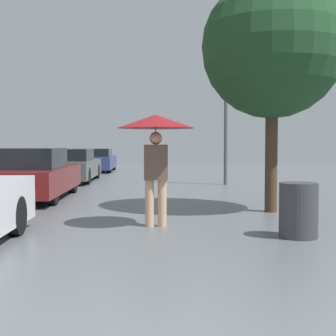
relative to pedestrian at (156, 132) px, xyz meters
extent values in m
cylinder|color=tan|center=(-0.10, 0.00, -1.17)|extent=(0.14, 0.14, 0.77)
cylinder|color=tan|center=(0.10, 0.00, -1.17)|extent=(0.14, 0.14, 0.77)
cube|color=brown|center=(0.00, 0.00, -0.49)|extent=(0.39, 0.23, 0.58)
sphere|color=tan|center=(0.00, 0.00, -0.10)|extent=(0.21, 0.21, 0.21)
cylinder|color=#515456|center=(0.00, 0.00, -0.24)|extent=(0.02, 0.02, 0.62)
cone|color=maroon|center=(0.00, 0.00, 0.18)|extent=(1.27, 1.27, 0.22)
cylinder|color=black|center=(-2.09, -0.68, -1.26)|extent=(0.18, 0.59, 0.59)
cube|color=maroon|center=(-3.12, 4.13, -1.08)|extent=(1.89, 4.32, 0.58)
cube|color=black|center=(-3.12, 3.91, -0.54)|extent=(1.61, 1.94, 0.50)
cylinder|color=black|center=(-3.97, 5.46, -1.22)|extent=(0.18, 0.66, 0.66)
cylinder|color=black|center=(-2.27, 5.46, -1.22)|extent=(0.18, 0.66, 0.66)
cylinder|color=black|center=(-2.27, 2.79, -1.22)|extent=(0.18, 0.66, 0.66)
cube|color=#4C514C|center=(-3.00, 9.55, -1.09)|extent=(1.71, 4.52, 0.60)
cube|color=black|center=(-3.00, 9.32, -0.58)|extent=(1.45, 2.04, 0.43)
cylinder|color=black|center=(-3.77, 10.95, -1.26)|extent=(0.18, 0.58, 0.58)
cylinder|color=black|center=(-2.23, 10.95, -1.26)|extent=(0.18, 0.58, 0.58)
cylinder|color=black|center=(-3.77, 8.15, -1.26)|extent=(0.18, 0.58, 0.58)
cylinder|color=black|center=(-2.23, 8.15, -1.26)|extent=(0.18, 0.58, 0.58)
cube|color=navy|center=(-2.87, 15.78, -1.10)|extent=(1.83, 4.20, 0.60)
cube|color=black|center=(-2.87, 15.57, -0.61)|extent=(1.55, 1.89, 0.38)
cylinder|color=black|center=(-3.69, 17.08, -1.27)|extent=(0.18, 0.56, 0.56)
cylinder|color=black|center=(-2.05, 17.08, -1.27)|extent=(0.18, 0.56, 0.56)
cylinder|color=black|center=(-3.69, 14.48, -1.27)|extent=(0.18, 0.56, 0.56)
cylinder|color=black|center=(-2.05, 14.48, -1.27)|extent=(0.18, 0.56, 0.56)
cylinder|color=#473323|center=(2.33, 1.60, -0.30)|extent=(0.25, 0.25, 2.50)
sphere|color=#1E4223|center=(2.33, 1.60, 1.72)|extent=(2.81, 2.81, 2.81)
cylinder|color=#515456|center=(2.42, 7.89, 0.41)|extent=(0.12, 0.12, 3.93)
sphere|color=beige|center=(2.42, 7.89, 2.46)|extent=(0.27, 0.27, 0.27)
cylinder|color=#38383D|center=(2.07, -0.98, -1.15)|extent=(0.56, 0.56, 0.80)
camera|label=1|loc=(-0.08, -7.66, -0.19)|focal=50.00mm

